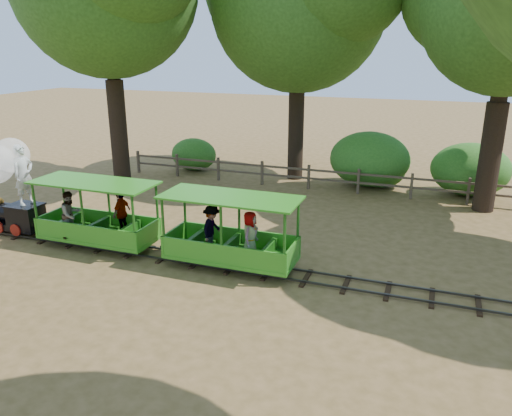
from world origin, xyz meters
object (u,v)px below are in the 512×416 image
(carriage_rear, at_px, (229,238))
(fence, at_px, (333,177))
(locomotive, at_px, (1,178))
(carriage_front, at_px, (96,220))

(carriage_rear, height_order, fence, carriage_rear)
(locomotive, height_order, carriage_rear, locomotive)
(carriage_front, xyz_separation_m, fence, (5.21, 8.04, -0.25))
(carriage_rear, distance_m, fence, 8.07)
(carriage_rear, bearing_deg, fence, 82.31)
(locomotive, distance_m, fence, 11.79)
(locomotive, relative_size, fence, 0.17)
(carriage_front, distance_m, carriage_rear, 4.13)
(fence, bearing_deg, carriage_front, -122.97)
(locomotive, distance_m, carriage_rear, 7.63)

